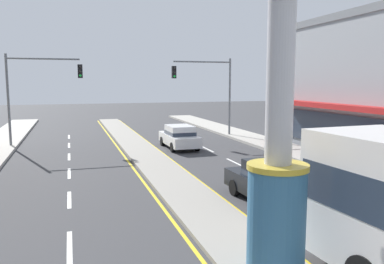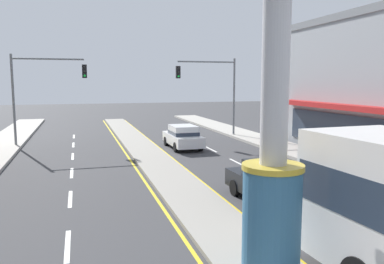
{
  "view_description": "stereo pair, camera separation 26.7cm",
  "coord_description": "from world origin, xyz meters",
  "views": [
    {
      "loc": [
        -4.18,
        -1.26,
        4.37
      ],
      "look_at": [
        -0.06,
        11.85,
        2.6
      ],
      "focal_mm": 36.52,
      "sensor_mm": 36.0,
      "label": 1
    },
    {
      "loc": [
        -3.92,
        -1.34,
        4.37
      ],
      "look_at": [
        -0.06,
        11.85,
        2.6
      ],
      "focal_mm": 36.52,
      "sensor_mm": 36.0,
      "label": 2
    }
  ],
  "objects": [
    {
      "name": "median_strip",
      "position": [
        0.0,
        18.0,
        0.07
      ],
      "size": [
        2.05,
        52.0,
        0.14
      ],
      "primitive_type": "cube",
      "color": "gray",
      "rests_on": "ground"
    },
    {
      "name": "sidewalk_right",
      "position": [
        8.98,
        16.0,
        0.09
      ],
      "size": [
        2.72,
        60.0,
        0.18
      ],
      "primitive_type": "cube",
      "color": "#ADA89E",
      "rests_on": "ground"
    },
    {
      "name": "lane_markings",
      "position": [
        0.0,
        16.65,
        0.0
      ],
      "size": [
        8.79,
        52.0,
        0.01
      ],
      "color": "silver",
      "rests_on": "ground"
    },
    {
      "name": "district_sign",
      "position": [
        0.0,
        5.95,
        3.85
      ],
      "size": [
        6.74,
        1.32,
        7.66
      ],
      "color": "#33668C",
      "rests_on": "median_strip"
    },
    {
      "name": "traffic_light_left_side",
      "position": [
        -6.26,
        26.86,
        4.25
      ],
      "size": [
        4.86,
        0.46,
        6.2
      ],
      "color": "slate",
      "rests_on": "ground"
    },
    {
      "name": "traffic_light_right_side",
      "position": [
        6.26,
        27.51,
        4.25
      ],
      "size": [
        4.86,
        0.46,
        6.2
      ],
      "color": "slate",
      "rests_on": "ground"
    },
    {
      "name": "sedan_far_right_lane",
      "position": [
        2.67,
        23.33,
        0.79
      ],
      "size": [
        1.88,
        4.32,
        1.53
      ],
      "color": "white",
      "rests_on": "ground"
    },
    {
      "name": "sedan_near_left_lane",
      "position": [
        2.68,
        10.9,
        0.79
      ],
      "size": [
        2.0,
        4.38,
        1.53
      ],
      "color": "black",
      "rests_on": "ground"
    }
  ]
}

